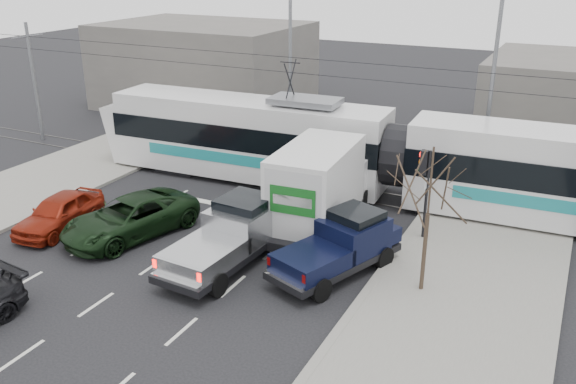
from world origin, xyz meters
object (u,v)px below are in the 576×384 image
at_px(street_lamp_far, 287,57).
at_px(box_truck, 321,187).
at_px(street_lamp_near, 488,81).
at_px(traffic_signal, 425,175).
at_px(green_car, 130,217).
at_px(bare_tree, 430,188).
at_px(red_car, 59,212).
at_px(navy_pickup, 342,244).
at_px(tram, 397,157).
at_px(silver_pickup, 234,233).

height_order(street_lamp_far, box_truck, street_lamp_far).
height_order(street_lamp_near, street_lamp_far, same).
xyz_separation_m(traffic_signal, green_car, (-10.58, -4.83, -1.95)).
bearing_deg(bare_tree, green_car, -175.95).
height_order(street_lamp_near, green_car, street_lamp_near).
bearing_deg(traffic_signal, street_lamp_near, 83.59).
bearing_deg(street_lamp_near, red_car, -137.78).
bearing_deg(navy_pickup, street_lamp_far, 143.86).
xyz_separation_m(tram, navy_pickup, (0.31, -7.41, -1.05)).
bearing_deg(street_lamp_near, navy_pickup, -103.24).
bearing_deg(green_car, box_truck, 46.74).
height_order(navy_pickup, green_car, navy_pickup).
relative_size(street_lamp_far, box_truck, 1.20).
relative_size(bare_tree, green_car, 0.88).
bearing_deg(silver_pickup, navy_pickup, 18.00).
bearing_deg(red_car, silver_pickup, -0.13).
bearing_deg(box_truck, street_lamp_far, 119.15).
height_order(traffic_signal, tram, tram).
bearing_deg(street_lamp_far, box_truck, -56.91).
distance_m(traffic_signal, street_lamp_near, 7.91).
bearing_deg(street_lamp_near, street_lamp_far, 170.13).
distance_m(box_truck, navy_pickup, 3.91).
distance_m(silver_pickup, box_truck, 4.53).
xyz_separation_m(traffic_signal, silver_pickup, (-5.71, -4.83, -1.63)).
relative_size(navy_pickup, green_car, 0.97).
relative_size(street_lamp_near, tram, 0.31).
bearing_deg(traffic_signal, green_car, -155.48).
height_order(bare_tree, green_car, bare_tree).
xyz_separation_m(tram, green_car, (-8.45, -8.39, -1.34)).
xyz_separation_m(bare_tree, street_lamp_far, (-11.79, 13.50, 1.32)).
relative_size(street_lamp_near, street_lamp_far, 1.00).
bearing_deg(traffic_signal, silver_pickup, -139.81).
bearing_deg(traffic_signal, street_lamp_far, 138.28).
distance_m(street_lamp_far, box_truck, 12.60).
bearing_deg(silver_pickup, box_truck, 71.53).
bearing_deg(box_truck, silver_pickup, -116.23).
bearing_deg(green_car, traffic_signal, 39.04).
xyz_separation_m(traffic_signal, street_lamp_near, (0.84, 7.50, 2.37)).
relative_size(tram, box_truck, 3.93).
distance_m(traffic_signal, navy_pickup, 4.57).
distance_m(traffic_signal, silver_pickup, 7.65).
distance_m(tram, red_car, 14.78).
relative_size(street_lamp_far, silver_pickup, 1.43).
height_order(silver_pickup, navy_pickup, silver_pickup).
relative_size(street_lamp_near, navy_pickup, 1.63).
relative_size(street_lamp_near, red_car, 2.08).
height_order(street_lamp_far, red_car, street_lamp_far).
distance_m(bare_tree, silver_pickup, 7.39).
bearing_deg(navy_pickup, traffic_signal, 84.95).
bearing_deg(box_truck, red_car, -156.74).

